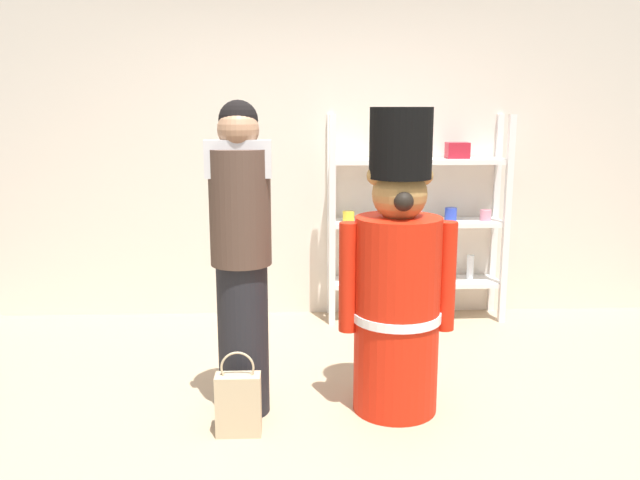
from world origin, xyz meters
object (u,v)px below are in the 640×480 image
object	(u,v)px
merchandise_shelf	(417,219)
person_shopper	(241,255)
teddy_bear_guard	(397,284)
shopping_bag	(238,403)

from	to	relation	value
merchandise_shelf	person_shopper	world-z (taller)	person_shopper
merchandise_shelf	teddy_bear_guard	world-z (taller)	teddy_bear_guard
teddy_bear_guard	person_shopper	xyz separation A→B (m)	(-0.86, 0.01, 0.17)
teddy_bear_guard	person_shopper	size ratio (longest dim) A/B	0.98
merchandise_shelf	teddy_bear_guard	size ratio (longest dim) A/B	0.97
teddy_bear_guard	merchandise_shelf	bearing A→B (deg)	75.70
person_shopper	shopping_bag	size ratio (longest dim) A/B	3.77
person_shopper	shopping_bag	world-z (taller)	person_shopper
merchandise_shelf	teddy_bear_guard	bearing A→B (deg)	-104.30
shopping_bag	teddy_bear_guard	bearing A→B (deg)	17.03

